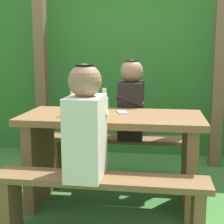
# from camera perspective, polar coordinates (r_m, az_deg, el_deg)

# --- Properties ---
(ground_plane) EXTENTS (12.00, 12.00, 0.00)m
(ground_plane) POSITION_cam_1_polar(r_m,az_deg,el_deg) (2.84, -0.00, -15.41)
(ground_plane) COLOR #3E7635
(hedge_backdrop) EXTENTS (6.40, 1.07, 2.13)m
(hedge_backdrop) POSITION_cam_1_polar(r_m,az_deg,el_deg) (4.52, 3.63, 8.07)
(hedge_backdrop) COLOR #2F6B27
(hedge_backdrop) RESTS_ON ground_plane
(pergola_post_left) EXTENTS (0.12, 0.12, 2.07)m
(pergola_post_left) POSITION_cam_1_polar(r_m,az_deg,el_deg) (3.89, -11.92, 7.11)
(pergola_post_left) COLOR brown
(pergola_post_left) RESTS_ON ground_plane
(pergola_post_right) EXTENTS (0.12, 0.12, 2.07)m
(pergola_post_right) POSITION_cam_1_polar(r_m,az_deg,el_deg) (3.70, 17.69, 6.70)
(pergola_post_right) COLOR brown
(pergola_post_right) RESTS_ON ground_plane
(picnic_table) EXTENTS (1.40, 0.64, 0.75)m
(picnic_table) POSITION_cam_1_polar(r_m,az_deg,el_deg) (2.66, -0.00, -5.52)
(picnic_table) COLOR brown
(picnic_table) RESTS_ON ground_plane
(bench_near) EXTENTS (1.40, 0.24, 0.44)m
(bench_near) POSITION_cam_1_polar(r_m,az_deg,el_deg) (2.25, -1.96, -13.84)
(bench_near) COLOR brown
(bench_near) RESTS_ON ground_plane
(bench_far) EXTENTS (1.40, 0.24, 0.44)m
(bench_far) POSITION_cam_1_polar(r_m,az_deg,el_deg) (3.21, 1.34, -6.37)
(bench_far) COLOR brown
(bench_far) RESTS_ON ground_plane
(person_white_shirt) EXTENTS (0.25, 0.35, 0.72)m
(person_white_shirt) POSITION_cam_1_polar(r_m,az_deg,el_deg) (2.12, -4.49, -2.34)
(person_white_shirt) COLOR silver
(person_white_shirt) RESTS_ON bench_near
(person_black_coat) EXTENTS (0.25, 0.35, 0.72)m
(person_black_coat) POSITION_cam_1_polar(r_m,az_deg,el_deg) (3.10, 3.31, 1.63)
(person_black_coat) COLOR black
(person_black_coat) RESTS_ON bench_far
(drinking_glass) EXTENTS (0.08, 0.08, 0.09)m
(drinking_glass) POSITION_cam_1_polar(r_m,az_deg,el_deg) (2.75, -2.54, 1.09)
(drinking_glass) COLOR silver
(drinking_glass) RESTS_ON picnic_table
(bottle_left) EXTENTS (0.06, 0.06, 0.26)m
(bottle_left) POSITION_cam_1_polar(r_m,az_deg,el_deg) (2.59, -6.40, 1.76)
(bottle_left) COLOR silver
(bottle_left) RESTS_ON picnic_table
(bottle_right) EXTENTS (0.06, 0.06, 0.22)m
(bottle_right) POSITION_cam_1_polar(r_m,az_deg,el_deg) (2.50, -1.31, 1.13)
(bottle_right) COLOR silver
(bottle_right) RESTS_ON picnic_table
(cell_phone) EXTENTS (0.11, 0.16, 0.01)m
(cell_phone) POSITION_cam_1_polar(r_m,az_deg,el_deg) (2.68, 1.79, -0.04)
(cell_phone) COLOR silver
(cell_phone) RESTS_ON picnic_table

